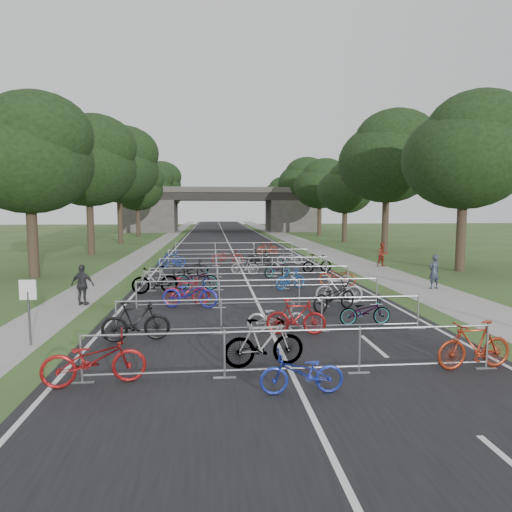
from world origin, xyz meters
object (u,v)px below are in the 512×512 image
(overpass_bridge, at_px, (223,210))
(pedestrian_c, at_px, (83,285))
(bike_0, at_px, (94,360))
(bike_1, at_px, (264,343))
(park_sign, at_px, (28,300))
(bike_2, at_px, (302,373))
(pedestrian_b, at_px, (383,255))
(pedestrian_a, at_px, (434,272))

(overpass_bridge, relative_size, pedestrian_c, 19.51)
(bike_0, height_order, bike_1, bike_1)
(park_sign, relative_size, pedestrian_c, 1.15)
(pedestrian_c, bearing_deg, bike_2, 140.99)
(park_sign, bearing_deg, pedestrian_b, 44.16)
(bike_0, bearing_deg, bike_1, -88.80)
(park_sign, distance_m, pedestrian_a, 17.02)
(pedestrian_c, bearing_deg, pedestrian_a, -157.37)
(bike_2, height_order, pedestrian_a, pedestrian_a)
(pedestrian_b, bearing_deg, pedestrian_a, -103.30)
(park_sign, distance_m, pedestrian_b, 22.31)
(park_sign, height_order, pedestrian_b, park_sign)
(bike_2, bearing_deg, pedestrian_a, 142.81)
(overpass_bridge, relative_size, bike_2, 18.01)
(bike_1, relative_size, bike_2, 1.13)
(pedestrian_a, bearing_deg, pedestrian_b, -108.70)
(pedestrian_a, relative_size, pedestrian_c, 1.01)
(bike_1, relative_size, pedestrian_c, 1.22)
(park_sign, distance_m, bike_0, 4.07)
(pedestrian_c, bearing_deg, park_sign, 104.70)
(bike_1, bearing_deg, pedestrian_b, -36.14)
(bike_2, distance_m, pedestrian_a, 14.24)
(overpass_bridge, relative_size, park_sign, 16.99)
(bike_0, bearing_deg, pedestrian_a, -61.39)
(bike_0, height_order, bike_2, bike_0)
(pedestrian_c, bearing_deg, bike_0, 121.35)
(park_sign, xyz_separation_m, bike_2, (6.80, -4.03, -0.82))
(overpass_bridge, height_order, pedestrian_b, overpass_bridge)
(bike_0, xyz_separation_m, bike_2, (4.30, -0.90, -0.11))
(bike_0, xyz_separation_m, pedestrian_c, (-2.50, 8.36, 0.23))
(bike_1, bearing_deg, pedestrian_c, 31.91)
(bike_2, bearing_deg, overpass_bridge, 179.63)
(overpass_bridge, distance_m, pedestrian_a, 55.36)
(overpass_bridge, height_order, pedestrian_c, overpass_bridge)
(bike_1, distance_m, pedestrian_b, 20.39)
(pedestrian_a, xyz_separation_m, pedestrian_c, (-15.34, -2.14, -0.01))
(park_sign, bearing_deg, pedestrian_a, 25.66)
(pedestrian_a, bearing_deg, overpass_bridge, -95.17)
(bike_0, height_order, pedestrian_a, pedestrian_a)
(pedestrian_a, bearing_deg, bike_1, 32.78)
(overpass_bridge, relative_size, bike_1, 15.95)
(bike_0, distance_m, pedestrian_c, 8.73)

